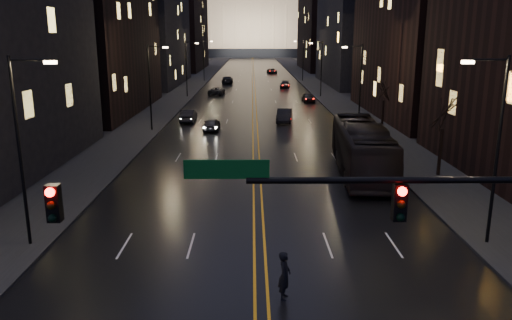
{
  "coord_description": "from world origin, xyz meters",
  "views": [
    {
      "loc": [
        -0.35,
        -12.33,
        9.81
      ],
      "look_at": [
        -0.13,
        13.9,
        3.28
      ],
      "focal_mm": 35.0,
      "sensor_mm": 36.0,
      "label": 1
    }
  ],
  "objects_px": {
    "receding_car_a": "(284,116)",
    "oncoming_car_a": "(212,124)",
    "pedestrian_a": "(285,276)",
    "traffic_signal": "(489,220)",
    "bus": "(362,149)",
    "oncoming_car_b": "(188,116)"
  },
  "relations": [
    {
      "from": "receding_car_a",
      "to": "oncoming_car_a",
      "type": "bearing_deg",
      "value": -140.46
    },
    {
      "from": "pedestrian_a",
      "to": "traffic_signal",
      "type": "bearing_deg",
      "value": -120.65
    },
    {
      "from": "bus",
      "to": "oncoming_car_a",
      "type": "bearing_deg",
      "value": 129.81
    },
    {
      "from": "traffic_signal",
      "to": "receding_car_a",
      "type": "bearing_deg",
      "value": 93.1
    },
    {
      "from": "traffic_signal",
      "to": "pedestrian_a",
      "type": "xyz_separation_m",
      "value": [
        -5.03,
        5.0,
        -4.14
      ]
    },
    {
      "from": "oncoming_car_a",
      "to": "oncoming_car_b",
      "type": "xyz_separation_m",
      "value": [
        -3.17,
        5.53,
        0.05
      ]
    },
    {
      "from": "oncoming_car_a",
      "to": "receding_car_a",
      "type": "relative_size",
      "value": 0.85
    },
    {
      "from": "receding_car_a",
      "to": "traffic_signal",
      "type": "bearing_deg",
      "value": -80.59
    },
    {
      "from": "oncoming_car_b",
      "to": "receding_car_a",
      "type": "height_order",
      "value": "receding_car_a"
    },
    {
      "from": "pedestrian_a",
      "to": "oncoming_car_a",
      "type": "bearing_deg",
      "value": 23.17
    },
    {
      "from": "oncoming_car_a",
      "to": "pedestrian_a",
      "type": "bearing_deg",
      "value": 100.12
    },
    {
      "from": "traffic_signal",
      "to": "oncoming_car_a",
      "type": "relative_size",
      "value": 4.25
    },
    {
      "from": "traffic_signal",
      "to": "oncoming_car_a",
      "type": "distance_m",
      "value": 41.72
    },
    {
      "from": "bus",
      "to": "oncoming_car_b",
      "type": "height_order",
      "value": "bus"
    },
    {
      "from": "oncoming_car_a",
      "to": "pedestrian_a",
      "type": "relative_size",
      "value": 2.11
    },
    {
      "from": "bus",
      "to": "oncoming_car_b",
      "type": "xyz_separation_m",
      "value": [
        -15.44,
        22.72,
        -1.12
      ]
    },
    {
      "from": "pedestrian_a",
      "to": "receding_car_a",
      "type": "bearing_deg",
      "value": 10.59
    },
    {
      "from": "oncoming_car_b",
      "to": "pedestrian_a",
      "type": "xyz_separation_m",
      "value": [
        8.69,
        -40.66,
        0.22
      ]
    },
    {
      "from": "traffic_signal",
      "to": "receding_car_a",
      "type": "relative_size",
      "value": 3.6
    },
    {
      "from": "oncoming_car_b",
      "to": "pedestrian_a",
      "type": "relative_size",
      "value": 2.35
    },
    {
      "from": "oncoming_car_a",
      "to": "oncoming_car_b",
      "type": "bearing_deg",
      "value": -59.04
    },
    {
      "from": "oncoming_car_b",
      "to": "traffic_signal",
      "type": "bearing_deg",
      "value": 106.83
    }
  ]
}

